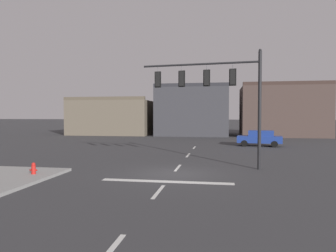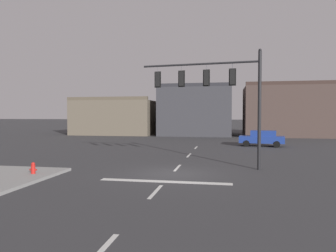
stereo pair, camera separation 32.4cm
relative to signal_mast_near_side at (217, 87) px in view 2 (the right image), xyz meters
name	(u,v)px [view 2 (the right image)]	position (x,y,z in m)	size (l,w,h in m)	color
ground_plane	(172,174)	(-2.33, -2.55, -4.88)	(400.00, 400.00, 0.00)	#353538
stop_bar_paint	(165,182)	(-2.33, -4.55, -4.87)	(6.40, 0.50, 0.01)	silver
lane_centreline	(177,168)	(-2.33, -0.55, -4.87)	(0.16, 26.40, 0.01)	silver
signal_mast_near_side	(217,87)	(0.00, 0.00, 0.00)	(7.23, 1.00, 7.04)	black
car_lot_nearside	(262,138)	(4.18, 13.95, -4.02)	(4.63, 2.41, 1.61)	navy
fire_hydrant	(33,170)	(-9.32, -4.54, -4.55)	(0.40, 0.30, 0.75)	red
building_row	(190,114)	(-5.16, 31.96, -1.54)	(39.20, 13.62, 7.84)	#665B4C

